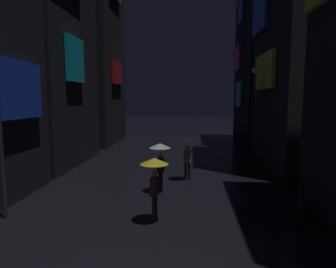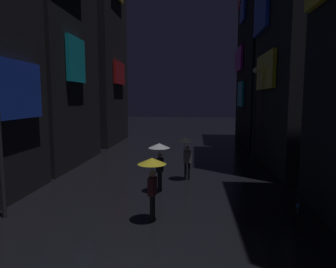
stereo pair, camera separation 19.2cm
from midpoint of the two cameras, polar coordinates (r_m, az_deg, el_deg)
The scene contains 7 objects.
building_left_far at distance 28.54m, azimuth -13.51°, elevation 18.12°, with size 4.25×7.42×19.35m.
building_right_far at distance 28.08m, azimuth 18.66°, elevation 16.74°, with size 4.25×8.06×18.00m.
pedestrian_near_crossing_yellow at distance 9.54m, azimuth -2.48°, elevation -7.15°, with size 0.90×0.90×2.12m.
pedestrian_foreground_left_black at distance 14.50m, azimuth 3.69°, elevation -2.37°, with size 0.90×0.90×2.12m.
pedestrian_foreground_right_clear at distance 12.57m, azimuth -1.22°, elevation -3.76°, with size 0.90×0.90×2.12m.
bicycle_parked_at_storefront at distance 10.68m, azimuth 23.86°, elevation -13.39°, with size 0.54×1.77×0.96m.
streetlamp_right_far at distance 19.27m, azimuth 16.45°, elevation 5.49°, with size 0.36×0.36×5.86m.
Camera 2 is at (1.31, -4.86, 3.96)m, focal length 32.00 mm.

